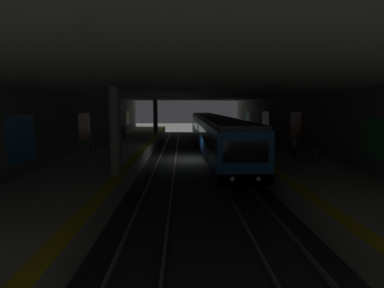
{
  "coord_description": "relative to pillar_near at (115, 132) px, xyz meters",
  "views": [
    {
      "loc": [
        -27.14,
        0.92,
        4.6
      ],
      "look_at": [
        2.21,
        -0.03,
        1.1
      ],
      "focal_mm": 29.43,
      "sensor_mm": 36.0,
      "label": 1
    }
  ],
  "objects": [
    {
      "name": "backpack_on_floor",
      "position": [
        11.18,
        2.06,
        -2.08
      ],
      "size": [
        0.3,
        0.2,
        0.4
      ],
      "color": "#1E512D",
      "rests_on": "platform_right"
    },
    {
      "name": "ground_plane",
      "position": [
        11.05,
        -4.35,
        -3.33
      ],
      "size": [
        120.0,
        120.0,
        0.0
      ],
      "primitive_type": "plane",
      "color": "#2D302D"
    },
    {
      "name": "bench_right_near",
      "position": [
        10.52,
        4.18,
        -1.75
      ],
      "size": [
        1.7,
        0.47,
        0.86
      ],
      "color": "#262628",
      "rests_on": "platform_right"
    },
    {
      "name": "bench_left_mid",
      "position": [
        19.99,
        -12.88,
        -1.75
      ],
      "size": [
        1.7,
        0.47,
        0.86
      ],
      "color": "#262628",
      "rests_on": "platform_left"
    },
    {
      "name": "platform_left",
      "position": [
        11.05,
        -10.9,
        -2.8
      ],
      "size": [
        60.0,
        5.3,
        1.06
      ],
      "color": "beige",
      "rests_on": "ground"
    },
    {
      "name": "trash_bin",
      "position": [
        3.96,
        -12.15,
        -1.85
      ],
      "size": [
        0.44,
        0.44,
        0.85
      ],
      "color": "#595B5E",
      "rests_on": "platform_left"
    },
    {
      "name": "suitcase_rolling",
      "position": [
        12.57,
        3.61,
        -1.96
      ],
      "size": [
        0.34,
        0.23,
        0.92
      ],
      "color": "maroon",
      "rests_on": "platform_right"
    },
    {
      "name": "wall_right",
      "position": [
        11.09,
        5.1,
        -0.52
      ],
      "size": [
        60.0,
        0.56,
        5.6
      ],
      "color": "slate",
      "rests_on": "ground"
    },
    {
      "name": "wall_left",
      "position": [
        11.1,
        -13.8,
        -0.52
      ],
      "size": [
        60.0,
        0.56,
        5.6
      ],
      "color": "slate",
      "rests_on": "ground"
    },
    {
      "name": "bench_left_near",
      "position": [
        10.62,
        -12.88,
        -1.75
      ],
      "size": [
        1.7,
        0.47,
        0.86
      ],
      "color": "#262628",
      "rests_on": "platform_left"
    },
    {
      "name": "person_walking_mid",
      "position": [
        16.82,
        2.58,
        -1.35
      ],
      "size": [
        0.6,
        0.23,
        1.7
      ],
      "color": "#3A3A3A",
      "rests_on": "platform_right"
    },
    {
      "name": "track_left",
      "position": [
        11.05,
        -6.55,
        -3.25
      ],
      "size": [
        60.0,
        1.53,
        0.16
      ],
      "color": "gray",
      "rests_on": "ground"
    },
    {
      "name": "pillar_near",
      "position": [
        0.0,
        0.0,
        0.0
      ],
      "size": [
        0.56,
        0.56,
        4.55
      ],
      "color": "gray",
      "rests_on": "platform_right"
    },
    {
      "name": "platform_right",
      "position": [
        11.05,
        2.2,
        -2.8
      ],
      "size": [
        60.0,
        5.3,
        1.06
      ],
      "color": "beige",
      "rests_on": "ground"
    },
    {
      "name": "track_right",
      "position": [
        11.05,
        -2.15,
        -3.25
      ],
      "size": [
        60.0,
        1.53,
        0.16
      ],
      "color": "gray",
      "rests_on": "ground"
    },
    {
      "name": "bench_right_mid",
      "position": [
        13.57,
        4.18,
        -1.75
      ],
      "size": [
        1.7,
        0.47,
        0.86
      ],
      "color": "#262628",
      "rests_on": "platform_right"
    },
    {
      "name": "metro_train",
      "position": [
        16.95,
        -6.55,
        -1.3
      ],
      "size": [
        35.9,
        2.83,
        3.49
      ],
      "color": "#19569E",
      "rests_on": "track_left"
    },
    {
      "name": "pillar_far",
      "position": [
        25.02,
        0.0,
        0.0
      ],
      "size": [
        0.56,
        0.56,
        4.55
      ],
      "color": "gray",
      "rests_on": "platform_right"
    },
    {
      "name": "ceiling_slab",
      "position": [
        11.05,
        -4.35,
        2.47
      ],
      "size": [
        60.0,
        19.4,
        0.4
      ],
      "color": "beige",
      "rests_on": "wall_left"
    },
    {
      "name": "bench_left_far",
      "position": [
        25.96,
        -12.88,
        -1.75
      ],
      "size": [
        1.7,
        0.47,
        0.86
      ],
      "color": "#262628",
      "rests_on": "platform_left"
    },
    {
      "name": "person_waiting_near",
      "position": [
        5.1,
        -11.11,
        -1.42
      ],
      "size": [
        0.6,
        0.22,
        1.58
      ],
      "color": "black",
      "rests_on": "platform_left"
    }
  ]
}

